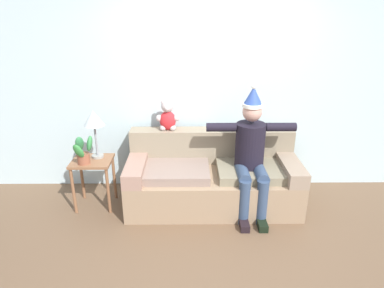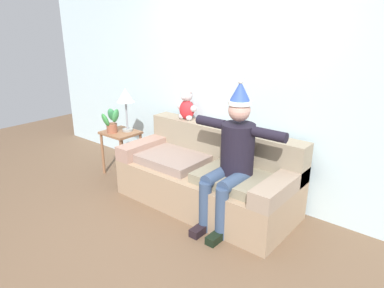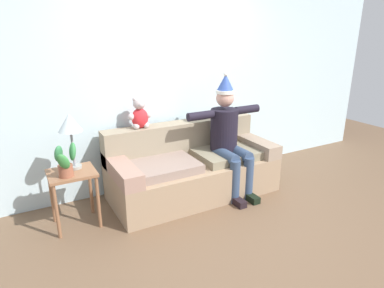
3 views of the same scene
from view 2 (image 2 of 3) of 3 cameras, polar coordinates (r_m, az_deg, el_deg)
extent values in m
plane|color=brown|center=(3.51, -7.97, -15.74)|extent=(10.00, 10.00, 0.00)
cube|color=silver|center=(4.12, 7.34, 10.04)|extent=(7.00, 0.10, 2.70)
cube|color=#9B7F62|center=(4.01, 2.16, -7.15)|extent=(2.04, 0.90, 0.43)
cube|color=gray|center=(4.09, 5.04, -0.12)|extent=(2.04, 0.24, 0.43)
cube|color=#A07B6B|center=(4.46, -7.13, -0.29)|extent=(0.22, 0.90, 0.17)
cube|color=gray|center=(3.46, 14.37, -6.73)|extent=(0.22, 0.90, 0.17)
cube|color=gray|center=(4.14, -3.28, -2.27)|extent=(0.82, 0.63, 0.10)
cube|color=gray|center=(3.63, 7.53, -5.65)|extent=(0.82, 0.63, 0.10)
cylinder|color=black|center=(3.55, 7.49, -0.79)|extent=(0.34, 0.34, 0.52)
sphere|color=tan|center=(3.43, 7.78, 5.49)|extent=(0.22, 0.22, 0.22)
cylinder|color=white|center=(3.42, 7.84, 6.75)|extent=(0.23, 0.23, 0.04)
cone|color=#304B9C|center=(3.40, 7.92, 8.56)|extent=(0.21, 0.21, 0.20)
sphere|color=white|center=(3.38, 8.00, 10.22)|extent=(0.06, 0.06, 0.06)
cylinder|color=#344765|center=(3.54, 4.20, -5.25)|extent=(0.14, 0.40, 0.14)
cylinder|color=#344765|center=(3.52, 2.17, -10.25)|extent=(0.13, 0.13, 0.53)
cube|color=black|center=(3.58, 1.32, -13.90)|extent=(0.10, 0.24, 0.08)
cylinder|color=#344765|center=(3.44, 6.92, -6.10)|extent=(0.14, 0.40, 0.14)
cylinder|color=#344765|center=(3.42, 4.88, -11.28)|extent=(0.13, 0.13, 0.53)
cube|color=black|center=(3.49, 4.00, -15.01)|extent=(0.10, 0.24, 0.08)
cylinder|color=black|center=(3.66, 3.14, 3.60)|extent=(0.34, 0.10, 0.10)
cylinder|color=black|center=(3.32, 12.61, 1.51)|extent=(0.34, 0.10, 0.10)
ellipsoid|color=red|center=(4.31, -0.85, 5.63)|extent=(0.20, 0.16, 0.24)
sphere|color=beige|center=(4.28, -0.87, 7.97)|extent=(0.15, 0.15, 0.15)
sphere|color=beige|center=(4.23, -1.39, 7.71)|extent=(0.07, 0.07, 0.07)
sphere|color=beige|center=(4.30, -1.41, 8.74)|extent=(0.05, 0.05, 0.05)
sphere|color=beige|center=(4.23, -0.32, 8.58)|extent=(0.05, 0.05, 0.05)
sphere|color=beige|center=(4.37, -1.91, 6.21)|extent=(0.08, 0.08, 0.08)
sphere|color=beige|center=(4.35, -1.71, 4.58)|extent=(0.08, 0.08, 0.08)
sphere|color=beige|center=(4.24, 0.23, 5.81)|extent=(0.08, 0.08, 0.08)
sphere|color=beige|center=(4.28, -0.49, 4.33)|extent=(0.08, 0.08, 0.08)
cube|color=#8B5D3E|center=(4.80, -11.64, 1.83)|extent=(0.47, 0.40, 0.03)
cylinder|color=#8B5D3E|center=(4.96, -14.43, -1.56)|extent=(0.04, 0.04, 0.58)
cylinder|color=#8B5D3E|center=(4.65, -11.44, -2.71)|extent=(0.04, 0.04, 0.58)
cylinder|color=#8B5D3E|center=(5.15, -11.37, -0.53)|extent=(0.04, 0.04, 0.58)
cylinder|color=#8B5D3E|center=(4.86, -8.32, -1.56)|extent=(0.04, 0.04, 0.58)
cylinder|color=gray|center=(4.80, -10.52, 2.28)|extent=(0.14, 0.14, 0.03)
cylinder|color=#8F939C|center=(4.75, -10.67, 4.60)|extent=(0.02, 0.02, 0.37)
cone|color=silver|center=(4.69, -10.88, 7.86)|extent=(0.24, 0.24, 0.18)
cylinder|color=#94533C|center=(4.78, -13.00, 2.58)|extent=(0.14, 0.14, 0.12)
ellipsoid|color=#398747|center=(4.67, -12.44, 4.55)|extent=(0.10, 0.14, 0.20)
ellipsoid|color=#37814C|center=(4.79, -13.03, 4.72)|extent=(0.12, 0.16, 0.20)
ellipsoid|color=#36833C|center=(4.71, -14.02, 3.87)|extent=(0.17, 0.12, 0.21)
camera|label=1|loc=(2.60, -71.80, 12.57)|focal=31.84mm
camera|label=3|loc=(4.07, -58.89, 9.88)|focal=31.50mm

